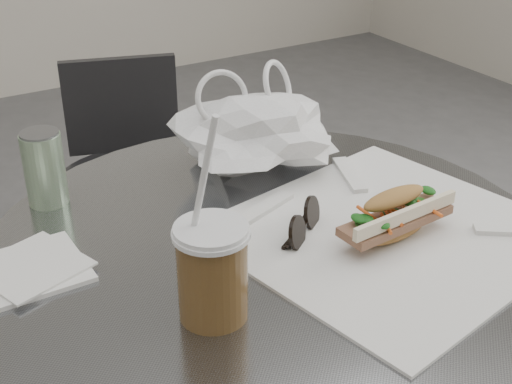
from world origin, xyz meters
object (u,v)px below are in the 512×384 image
chair_far (134,217)px  sunglasses (303,225)px  drink_can (44,168)px  banh_mi (395,216)px  iced_coffee (212,270)px

chair_far → sunglasses: (-0.08, -0.87, 0.45)m
drink_can → banh_mi: bearing=-43.2°
sunglasses → drink_can: (-0.26, 0.27, 0.04)m
iced_coffee → drink_can: iced_coffee is taller
sunglasses → iced_coffee: bearing=169.9°
chair_far → sunglasses: sunglasses is taller
banh_mi → sunglasses: banh_mi is taller
sunglasses → banh_mi: bearing=-71.2°
banh_mi → iced_coffee: iced_coffee is taller
drink_can → iced_coffee: bearing=-77.1°
banh_mi → iced_coffee: size_ratio=0.85×
banh_mi → drink_can: 0.49m
banh_mi → iced_coffee: (-0.28, -0.02, 0.02)m
drink_can → chair_far: bearing=60.5°
chair_far → banh_mi: size_ratio=3.34×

